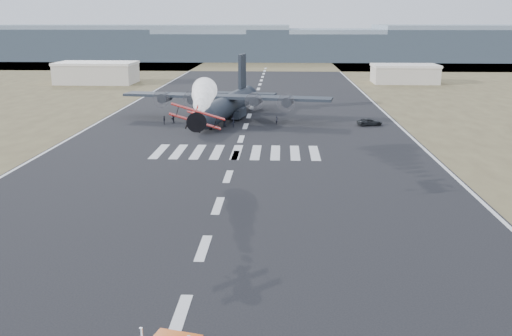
# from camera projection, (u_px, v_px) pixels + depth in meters

# --- Properties ---
(ground) EXTENTS (500.00, 500.00, 0.00)m
(ground) POSITION_uv_depth(u_px,v_px,m) (180.00, 315.00, 39.51)
(ground) COLOR black
(ground) RESTS_ON ground
(scrub_far) EXTENTS (500.00, 80.00, 0.00)m
(scrub_far) POSITION_uv_depth(u_px,v_px,m) (267.00, 64.00, 261.76)
(scrub_far) COLOR brown
(scrub_far) RESTS_ON ground
(runway_markings) EXTENTS (60.00, 260.00, 0.01)m
(runway_markings) POSITION_uv_depth(u_px,v_px,m) (241.00, 139.00, 97.49)
(runway_markings) COLOR silver
(runway_markings) RESTS_ON ground
(ridge_seg_b) EXTENTS (150.00, 50.00, 15.00)m
(ridge_seg_b) POSITION_uv_depth(u_px,v_px,m) (18.00, 44.00, 294.53)
(ridge_seg_b) COLOR slate
(ridge_seg_b) RESTS_ON ground
(ridge_seg_c) EXTENTS (150.00, 50.00, 17.00)m
(ridge_seg_c) POSITION_uv_depth(u_px,v_px,m) (142.00, 42.00, 291.44)
(ridge_seg_c) COLOR slate
(ridge_seg_c) RESTS_ON ground
(ridge_seg_d) EXTENTS (150.00, 50.00, 13.00)m
(ridge_seg_d) POSITION_uv_depth(u_px,v_px,m) (269.00, 46.00, 289.10)
(ridge_seg_d) COLOR slate
(ridge_seg_d) RESTS_ON ground
(ridge_seg_e) EXTENTS (150.00, 50.00, 15.00)m
(ridge_seg_e) POSITION_uv_depth(u_px,v_px,m) (398.00, 44.00, 286.01)
(ridge_seg_e) COLOR slate
(ridge_seg_e) RESTS_ON ground
(hangar_left) EXTENTS (24.50, 14.50, 6.70)m
(hangar_left) POSITION_uv_depth(u_px,v_px,m) (97.00, 72.00, 181.03)
(hangar_left) COLOR #B0AA9D
(hangar_left) RESTS_ON ground
(hangar_right) EXTENTS (20.50, 12.50, 5.90)m
(hangar_right) POSITION_uv_depth(u_px,v_px,m) (405.00, 74.00, 181.68)
(hangar_right) COLOR #B0AA9D
(hangar_right) RESTS_ON ground
(aerobatic_biplane) EXTENTS (5.47, 5.11, 3.00)m
(aerobatic_biplane) POSITION_uv_depth(u_px,v_px,m) (196.00, 117.00, 58.12)
(aerobatic_biplane) COLOR #B50C1C
(smoke_trail) EXTENTS (3.81, 21.75, 3.56)m
(smoke_trail) POSITION_uv_depth(u_px,v_px,m) (204.00, 93.00, 75.78)
(smoke_trail) COLOR white
(transport_aircraft) EXTENTS (42.76, 35.04, 12.36)m
(transport_aircraft) POSITION_uv_depth(u_px,v_px,m) (228.00, 103.00, 116.88)
(transport_aircraft) COLOR black
(transport_aircraft) RESTS_ON ground
(support_vehicle) EXTENTS (5.14, 3.15, 1.33)m
(support_vehicle) POSITION_uv_depth(u_px,v_px,m) (370.00, 122.00, 109.73)
(support_vehicle) COLOR black
(support_vehicle) RESTS_ON ground
(crew_a) EXTENTS (0.53, 0.62, 1.57)m
(crew_a) POSITION_uv_depth(u_px,v_px,m) (277.00, 120.00, 111.01)
(crew_a) COLOR black
(crew_a) RESTS_ON ground
(crew_b) EXTENTS (0.48, 0.77, 1.56)m
(crew_b) POSITION_uv_depth(u_px,v_px,m) (198.00, 117.00, 114.79)
(crew_b) COLOR black
(crew_b) RESTS_ON ground
(crew_c) EXTENTS (0.87, 1.31, 1.86)m
(crew_c) POSITION_uv_depth(u_px,v_px,m) (233.00, 123.00, 107.68)
(crew_c) COLOR black
(crew_c) RESTS_ON ground
(crew_d) EXTENTS (0.70, 1.04, 1.63)m
(crew_d) POSITION_uv_depth(u_px,v_px,m) (164.00, 120.00, 110.92)
(crew_d) COLOR black
(crew_d) RESTS_ON ground
(crew_e) EXTENTS (1.02, 1.00, 1.81)m
(crew_e) POSITION_uv_depth(u_px,v_px,m) (225.00, 122.00, 108.62)
(crew_e) COLOR black
(crew_e) RESTS_ON ground
(crew_f) EXTENTS (0.69, 1.63, 1.71)m
(crew_f) POSITION_uv_depth(u_px,v_px,m) (173.00, 119.00, 112.32)
(crew_f) COLOR black
(crew_f) RESTS_ON ground
(crew_g) EXTENTS (0.62, 0.69, 1.58)m
(crew_g) POSITION_uv_depth(u_px,v_px,m) (233.00, 117.00, 114.23)
(crew_g) COLOR black
(crew_g) RESTS_ON ground
(crew_h) EXTENTS (0.99, 0.88, 1.74)m
(crew_h) POSITION_uv_depth(u_px,v_px,m) (217.00, 121.00, 109.79)
(crew_h) COLOR black
(crew_h) RESTS_ON ground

